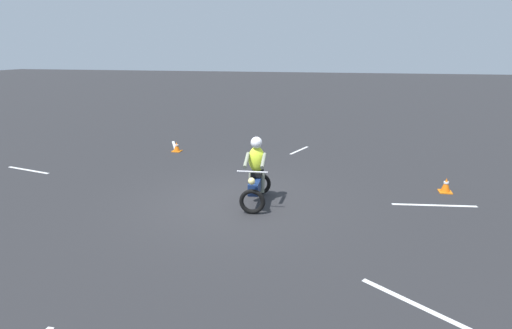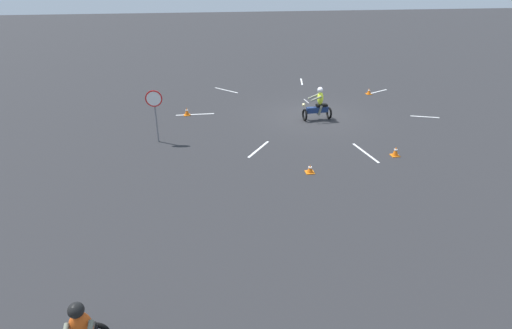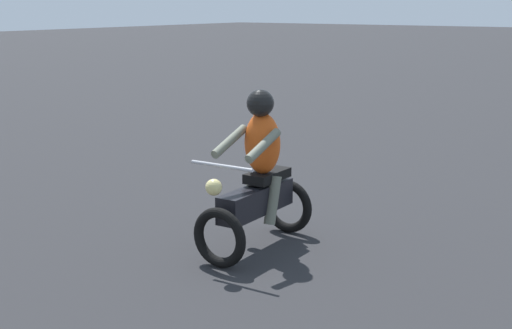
{
  "view_description": "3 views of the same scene",
  "coord_description": "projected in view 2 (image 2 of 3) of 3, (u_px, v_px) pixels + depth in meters",
  "views": [
    {
      "loc": [
        8.94,
        2.46,
        3.65
      ],
      "look_at": [
        -0.04,
        0.5,
        1.0
      ],
      "focal_mm": 28.0,
      "sensor_mm": 36.0,
      "label": 1
    },
    {
      "loc": [
        5.94,
        18.89,
        6.72
      ],
      "look_at": [
        4.08,
        7.01,
        0.9
      ],
      "focal_mm": 28.0,
      "sensor_mm": 36.0,
      "label": 2
    },
    {
      "loc": [
        4.26,
        19.4,
        2.51
      ],
      "look_at": [
        8.19,
        13.52,
        0.9
      ],
      "focal_mm": 50.0,
      "sensor_mm": 36.0,
      "label": 3
    }
  ],
  "objects": [
    {
      "name": "lane_stripe_e",
      "position": [
        195.0,
        114.0,
        20.84
      ],
      "size": [
        1.98,
        0.12,
        0.01
      ],
      "primitive_type": "cube",
      "rotation": [
        0.0,
        0.0,
        1.56
      ],
      "color": "silver",
      "rests_on": "ground"
    },
    {
      "name": "stop_sign",
      "position": [
        155.0,
        106.0,
        16.78
      ],
      "size": [
        0.7,
        0.08,
        2.3
      ],
      "color": "slate",
      "rests_on": "ground"
    },
    {
      "name": "lane_stripe_sw",
      "position": [
        379.0,
        91.0,
        24.84
      ],
      "size": [
        1.43,
        0.81,
        0.01
      ],
      "primitive_type": "cube",
      "rotation": [
        0.0,
        0.0,
        5.19
      ],
      "color": "silver",
      "rests_on": "ground"
    },
    {
      "name": "lane_stripe_n",
      "position": [
        365.0,
        153.0,
        16.42
      ],
      "size": [
        0.37,
        2.02,
        0.01
      ],
      "primitive_type": "cube",
      "rotation": [
        0.0,
        0.0,
        3.28
      ],
      "color": "silver",
      "rests_on": "ground"
    },
    {
      "name": "lane_stripe_ne",
      "position": [
        259.0,
        149.0,
        16.75
      ],
      "size": [
        1.17,
        1.61,
        0.01
      ],
      "primitive_type": "cube",
      "rotation": [
        0.0,
        0.0,
        2.53
      ],
      "color": "silver",
      "rests_on": "ground"
    },
    {
      "name": "lane_stripe_w",
      "position": [
        425.0,
        117.0,
        20.5
      ],
      "size": [
        1.35,
        0.6,
        0.01
      ],
      "primitive_type": "cube",
      "rotation": [
        0.0,
        0.0,
        4.35
      ],
      "color": "silver",
      "rests_on": "ground"
    },
    {
      "name": "traffic_cone_mid_left",
      "position": [
        310.0,
        169.0,
        14.73
      ],
      "size": [
        0.32,
        0.32,
        0.32
      ],
      "color": "orange",
      "rests_on": "ground"
    },
    {
      "name": "ground_plane",
      "position": [
        313.0,
        116.0,
        20.55
      ],
      "size": [
        120.0,
        120.0,
        0.0
      ],
      "primitive_type": "plane",
      "color": "#28282B"
    },
    {
      "name": "motorcycle_rider_foreground",
      "position": [
        318.0,
        106.0,
        19.8
      ],
      "size": [
        1.54,
        0.75,
        1.66
      ],
      "rotation": [
        0.0,
        0.0,
        4.79
      ],
      "color": "black",
      "rests_on": "ground"
    },
    {
      "name": "lane_stripe_se",
      "position": [
        226.0,
        90.0,
        25.09
      ],
      "size": [
        1.36,
        1.52,
        0.01
      ],
      "primitive_type": "cube",
      "rotation": [
        0.0,
        0.0,
        7.01
      ],
      "color": "silver",
      "rests_on": "ground"
    },
    {
      "name": "traffic_cone_mid_center",
      "position": [
        396.0,
        151.0,
        16.06
      ],
      "size": [
        0.32,
        0.32,
        0.4
      ],
      "color": "orange",
      "rests_on": "ground"
    },
    {
      "name": "traffic_cone_near_left",
      "position": [
        369.0,
        91.0,
        24.22
      ],
      "size": [
        0.32,
        0.32,
        0.35
      ],
      "color": "orange",
      "rests_on": "ground"
    },
    {
      "name": "lane_stripe_s",
      "position": [
        302.0,
        82.0,
        27.05
      ],
      "size": [
        0.46,
        1.76,
        0.01
      ],
      "primitive_type": "cube",
      "rotation": [
        0.0,
        0.0,
        6.08
      ],
      "color": "silver",
      "rests_on": "ground"
    },
    {
      "name": "traffic_cone_far_right",
      "position": [
        187.0,
        112.0,
        20.63
      ],
      "size": [
        0.32,
        0.32,
        0.41
      ],
      "color": "orange",
      "rests_on": "ground"
    }
  ]
}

